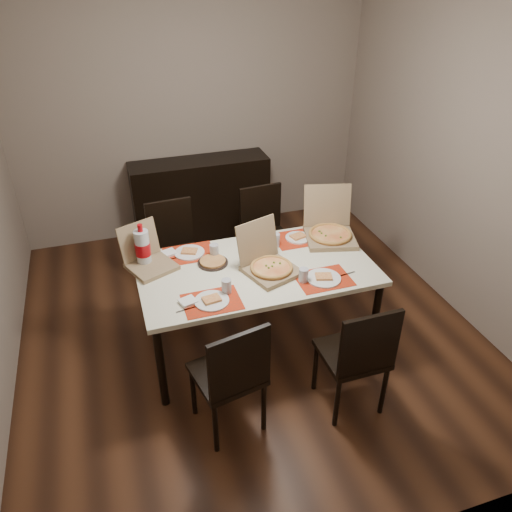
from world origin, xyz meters
name	(u,v)px	position (x,y,z in m)	size (l,w,h in m)	color
ground	(248,328)	(0.00, 0.00, -0.01)	(3.80, 4.00, 0.02)	#472715
room_walls	(230,118)	(0.00, 0.43, 1.73)	(3.84, 4.02, 2.62)	gray
sideboard	(201,199)	(0.00, 1.78, 0.45)	(1.50, 0.40, 0.90)	black
dining_table	(256,274)	(0.01, -0.19, 0.68)	(1.80, 1.00, 0.75)	beige
chair_near_left	(232,374)	(-0.42, -1.00, 0.51)	(0.50, 0.50, 0.93)	black
chair_near_right	(358,354)	(0.44, -1.08, 0.51)	(0.42, 0.42, 0.93)	black
chair_far_left	(174,247)	(-0.49, 0.71, 0.51)	(0.44, 0.44, 0.93)	black
chair_far_right	(265,230)	(0.41, 0.76, 0.51)	(0.45, 0.45, 0.93)	black
setting_near_left	(213,297)	(-0.41, -0.50, 0.77)	(0.46, 0.30, 0.11)	red
setting_near_right	(318,277)	(0.40, -0.50, 0.77)	(0.47, 0.30, 0.11)	red
setting_far_left	(193,252)	(-0.41, 0.14, 0.77)	(0.50, 0.30, 0.11)	red
setting_far_right	(291,238)	(0.42, 0.10, 0.77)	(0.52, 0.30, 0.11)	red
napkin_loose	(270,269)	(0.10, -0.26, 0.76)	(0.12, 0.11, 0.02)	white
pizza_box_center	(269,265)	(0.09, -0.27, 0.81)	(0.47, 0.49, 0.36)	#876F4E
pizza_box_right	(329,231)	(0.74, 0.05, 0.81)	(0.50, 0.53, 0.40)	#876F4E
pizza_box_left	(148,260)	(-0.77, 0.08, 0.81)	(0.43, 0.45, 0.32)	#876F4E
faina_plate	(213,262)	(-0.29, -0.04, 0.76)	(0.24, 0.24, 0.03)	black
dip_bowl	(251,251)	(0.04, 0.03, 0.76)	(0.11, 0.11, 0.03)	white
soda_bottle	(143,248)	(-0.80, 0.11, 0.90)	(0.12, 0.12, 0.35)	silver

